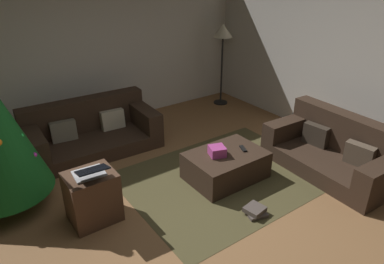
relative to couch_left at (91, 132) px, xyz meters
The scene contains 13 objects.
ground_plane 2.29m from the couch_left, 84.17° to the right, with size 6.40×6.40×0.00m, color brown.
rear_partition 1.37m from the couch_left, 75.34° to the left, with size 6.40×0.12×2.60m, color beige.
corner_partition 4.19m from the couch_left, 33.83° to the right, with size 0.12×6.40×2.60m, color beige.
couch_left is the anchor object (origin of this frame).
couch_right 3.55m from the couch_left, 45.54° to the right, with size 0.95×1.76×0.76m.
ottoman 2.16m from the couch_left, 58.26° to the right, with size 1.00×0.70×0.37m, color #332319.
gift_box 2.07m from the couch_left, 60.96° to the right, with size 0.19×0.19×0.12m, color #B23F8C.
tv_remote 2.34m from the couch_left, 53.69° to the right, with size 0.05×0.16×0.02m, color black.
side_table 1.74m from the couch_left, 110.17° to the right, with size 0.52×0.44×0.58m, color #4C3323.
laptop 1.83m from the couch_left, 109.60° to the right, with size 0.34×0.44×0.19m.
book_stack 2.79m from the couch_left, 70.89° to the right, with size 0.26×0.26×0.10m.
corner_lamp 3.06m from the couch_left, ahead, with size 0.36×0.36×1.57m.
area_rug 2.18m from the couch_left, 58.26° to the right, with size 2.60×2.00×0.01m, color #494226.
Camera 1 is at (-1.76, -2.56, 2.60)m, focal length 32.80 mm.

